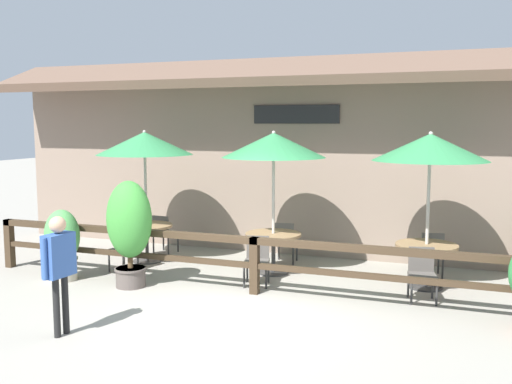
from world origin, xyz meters
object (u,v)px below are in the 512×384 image
at_px(chair_near_streetside, 126,247).
at_px(patio_umbrella_far, 430,148).
at_px(dining_table_near, 147,232).
at_px(chair_far_streetside, 422,272).
at_px(chair_near_wallside, 164,232).
at_px(dining_table_far, 426,253).
at_px(chair_far_wallside, 431,252).
at_px(potted_plant_entrance_palm, 129,226).
at_px(potted_plant_small_flowering, 62,243).
at_px(patio_umbrella_middle, 274,145).
at_px(chair_middle_wallside, 285,240).
at_px(patio_umbrella_near, 145,144).
at_px(pedestrian, 59,259).
at_px(dining_table_middle, 273,241).
at_px(chair_middle_streetside, 257,258).

bearing_deg(chair_near_streetside, patio_umbrella_far, 20.90).
height_order(dining_table_near, chair_far_streetside, chair_far_streetside).
height_order(chair_near_wallside, dining_table_far, chair_near_wallside).
distance_m(chair_far_wallside, potted_plant_entrance_palm, 5.45).
relative_size(dining_table_near, potted_plant_small_flowering, 0.82).
bearing_deg(patio_umbrella_far, patio_umbrella_middle, 179.68).
xyz_separation_m(dining_table_near, chair_middle_wallside, (2.69, 0.84, -0.15)).
xyz_separation_m(patio_umbrella_far, potted_plant_small_flowering, (-6.17, -1.74, -1.73)).
distance_m(chair_near_wallside, potted_plant_entrance_palm, 2.61).
distance_m(patio_umbrella_near, pedestrian, 4.33).
height_order(dining_table_middle, potted_plant_entrance_palm, potted_plant_entrance_palm).
height_order(chair_near_wallside, chair_far_streetside, same).
relative_size(patio_umbrella_far, potted_plant_entrance_palm, 1.45).
relative_size(chair_near_streetside, chair_middle_streetside, 1.00).
bearing_deg(chair_far_wallside, dining_table_near, -5.93).
xyz_separation_m(patio_umbrella_middle, chair_far_wallside, (2.81, 0.74, -1.94)).
relative_size(chair_middle_wallside, chair_far_wallside, 1.00).
xyz_separation_m(patio_umbrella_near, chair_far_wallside, (5.52, 0.76, -1.94)).
distance_m(chair_near_streetside, chair_far_streetside, 5.47).
xyz_separation_m(patio_umbrella_middle, chair_far_streetside, (2.75, -0.77, -1.94)).
bearing_deg(patio_umbrella_middle, dining_table_near, -179.53).
bearing_deg(patio_umbrella_far, chair_middle_streetside, -163.98).
xyz_separation_m(chair_near_streetside, chair_far_streetside, (5.47, 0.02, 0.00)).
distance_m(patio_umbrella_middle, potted_plant_small_flowering, 4.21).
height_order(chair_middle_wallside, potted_plant_small_flowering, potted_plant_small_flowering).
height_order(patio_umbrella_middle, potted_plant_entrance_palm, patio_umbrella_middle).
height_order(dining_table_near, chair_far_wallside, chair_far_wallside).
distance_m(dining_table_middle, chair_middle_wallside, 0.83).
distance_m(chair_middle_wallside, pedestrian, 5.10).
distance_m(dining_table_middle, chair_far_wallside, 2.91).
bearing_deg(pedestrian, dining_table_middle, -17.04).
xyz_separation_m(chair_far_streetside, potted_plant_small_flowering, (-6.16, -0.98, 0.21)).
xyz_separation_m(patio_umbrella_middle, potted_plant_small_flowering, (-3.41, -1.75, -1.73)).
relative_size(chair_near_wallside, dining_table_middle, 0.80).
bearing_deg(patio_umbrella_middle, chair_middle_wallside, 91.28).
bearing_deg(chair_middle_wallside, patio_umbrella_far, 158.24).
xyz_separation_m(dining_table_far, chair_far_streetside, (-0.01, -0.76, -0.15)).
distance_m(chair_middle_streetside, potted_plant_entrance_palm, 2.27).
relative_size(patio_umbrella_middle, dining_table_middle, 2.55).
distance_m(chair_near_streetside, chair_middle_wallside, 3.14).
bearing_deg(chair_far_wallside, potted_plant_entrance_palm, 12.92).
xyz_separation_m(chair_near_streetside, dining_table_middle, (2.72, 0.79, 0.15)).
bearing_deg(patio_umbrella_far, patio_umbrella_near, -179.93).
relative_size(dining_table_near, dining_table_middle, 1.00).
bearing_deg(dining_table_middle, chair_near_wallside, 164.89).
relative_size(dining_table_middle, dining_table_far, 1.00).
xyz_separation_m(chair_far_streetside, chair_far_wallside, (0.05, 1.51, 0.00)).
bearing_deg(chair_far_streetside, pedestrian, -156.50).
distance_m(chair_middle_streetside, chair_far_streetside, 2.78).
bearing_deg(patio_umbrella_near, chair_near_wallside, 92.58).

